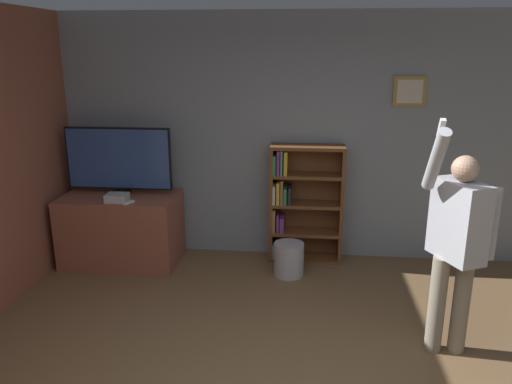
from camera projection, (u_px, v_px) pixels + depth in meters
wall_back at (296, 139)px, 5.50m from camera, size 7.19×0.09×2.70m
tv_ledge at (122, 229)px, 5.52m from camera, size 1.24×0.72×0.77m
television at (119, 160)px, 5.37m from camera, size 1.15×0.22×0.74m
game_console at (117, 198)px, 5.20m from camera, size 0.22×0.18×0.08m
remote_loose at (129, 203)px, 5.14m from camera, size 0.09×0.14×0.02m
bookshelf at (300, 204)px, 5.52m from camera, size 0.80×0.28×1.31m
person at (457, 239)px, 3.71m from camera, size 0.57×0.54×1.87m
waste_bin at (289, 259)px, 5.25m from camera, size 0.31×0.31×0.35m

